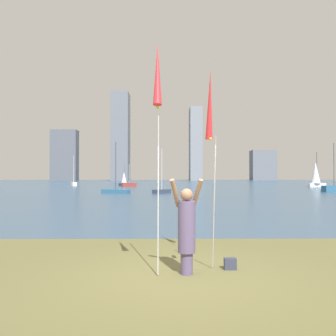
{
  "coord_description": "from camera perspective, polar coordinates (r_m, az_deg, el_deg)",
  "views": [
    {
      "loc": [
        -0.27,
        -6.93,
        1.93
      ],
      "look_at": [
        -0.1,
        14.31,
        2.29
      ],
      "focal_mm": 38.92,
      "sensor_mm": 36.0,
      "label": 1
    }
  ],
  "objects": [
    {
      "name": "kite_flag_right",
      "position": [
        8.02,
        6.58,
        9.17
      ],
      "size": [
        0.16,
        1.16,
        4.14
      ],
      "color": "#B2B2B7",
      "rests_on": "ground"
    },
    {
      "name": "sailboat_5",
      "position": [
        36.93,
        -0.98,
        -3.58
      ],
      "size": [
        1.93,
        2.17,
        4.55
      ],
      "color": "#333D51",
      "rests_on": "ground"
    },
    {
      "name": "sailboat_6",
      "position": [
        63.1,
        -14.58,
        -2.39
      ],
      "size": [
        1.55,
        2.24,
        5.12
      ],
      "color": "white",
      "rests_on": "ground"
    },
    {
      "name": "sailboat_0",
      "position": [
        57.06,
        -6.11,
        -2.59
      ],
      "size": [
        2.36,
        1.44,
        3.49
      ],
      "color": "maroon",
      "rests_on": "ground"
    },
    {
      "name": "sailboat_4",
      "position": [
        60.92,
        -6.87,
        -1.84
      ],
      "size": [
        2.0,
        1.89,
        3.62
      ],
      "color": "#333D51",
      "rests_on": "ground"
    },
    {
      "name": "bag",
      "position": [
        7.71,
        9.71,
        -14.57
      ],
      "size": [
        0.24,
        0.15,
        0.23
      ],
      "color": "#33384C",
      "rests_on": "ground"
    },
    {
      "name": "sailboat_3",
      "position": [
        37.58,
        -8.2,
        -3.41
      ],
      "size": [
        3.05,
        1.73,
        5.24
      ],
      "color": "#2D6084",
      "rests_on": "ground"
    },
    {
      "name": "kite_flag_left",
      "position": [
        6.8,
        -1.64,
        13.5
      ],
      "size": [
        0.16,
        1.12,
        4.33
      ],
      "color": "#B2B2B7",
      "rests_on": "ground"
    },
    {
      "name": "ground",
      "position": [
        57.92,
        -0.2,
        -2.95
      ],
      "size": [
        120.0,
        138.0,
        0.12
      ],
      "color": "brown"
    },
    {
      "name": "person",
      "position": [
        7.13,
        2.94,
        -9.23
      ],
      "size": [
        0.67,
        0.5,
        1.84
      ],
      "rotation": [
        0.0,
        0.0,
        -0.08
      ],
      "color": "#594C72",
      "rests_on": "ground"
    },
    {
      "name": "skyline_tower_1",
      "position": [
        114.16,
        -7.43,
        4.86
      ],
      "size": [
        5.25,
        7.85,
        27.09
      ],
      "color": "slate",
      "rests_on": "ground"
    },
    {
      "name": "skyline_tower_3",
      "position": [
        121.06,
        14.67,
        0.41
      ],
      "size": [
        7.75,
        5.05,
        9.61
      ],
      "color": "slate",
      "rests_on": "ground"
    },
    {
      "name": "sailboat_2",
      "position": [
        58.83,
        22.15,
        -0.96
      ],
      "size": [
        2.8,
        1.64,
        5.29
      ],
      "color": "white",
      "rests_on": "ground"
    },
    {
      "name": "skyline_tower_2",
      "position": [
        115.94,
        4.33,
        3.73
      ],
      "size": [
        3.75,
        7.89,
        22.91
      ],
      "color": "gray",
      "rests_on": "ground"
    },
    {
      "name": "skyline_tower_0",
      "position": [
        116.45,
        -15.89,
        1.92
      ],
      "size": [
        7.86,
        4.36,
        15.52
      ],
      "color": "#565B66",
      "rests_on": "ground"
    },
    {
      "name": "sailboat_7",
      "position": [
        44.07,
        24.58,
        -2.89
      ],
      "size": [
        2.99,
        1.68,
        5.38
      ],
      "color": "#2D6084",
      "rests_on": "ground"
    }
  ]
}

